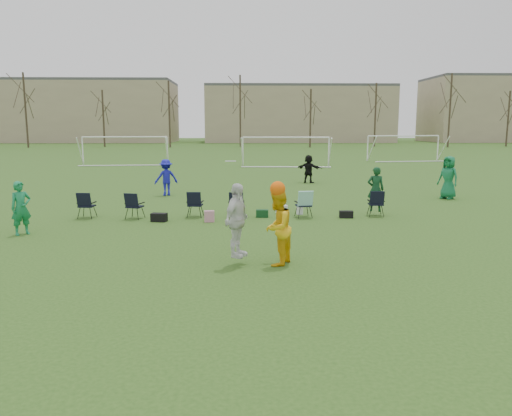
{
  "coord_description": "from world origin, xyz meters",
  "views": [
    {
      "loc": [
        0.32,
        -10.47,
        3.38
      ],
      "look_at": [
        0.67,
        2.4,
        1.25
      ],
      "focal_mm": 35.0,
      "sensor_mm": 36.0,
      "label": 1
    }
  ],
  "objects_px": {
    "fielder_blue": "(166,177)",
    "goal_right": "(404,141)",
    "fielder_green_near": "(21,208)",
    "goal_left": "(125,142)",
    "center_contest": "(261,224)",
    "fielder_black": "(309,169)",
    "fielder_green_far": "(448,177)",
    "goal_mid": "(286,143)"
  },
  "relations": [
    {
      "from": "fielder_black",
      "to": "goal_mid",
      "type": "distance_m",
      "value": 12.88
    },
    {
      "from": "goal_right",
      "to": "goal_mid",
      "type": "bearing_deg",
      "value": -161.43
    },
    {
      "from": "fielder_blue",
      "to": "goal_right",
      "type": "bearing_deg",
      "value": -151.85
    },
    {
      "from": "fielder_green_far",
      "to": "fielder_black",
      "type": "height_order",
      "value": "fielder_green_far"
    },
    {
      "from": "fielder_green_near",
      "to": "fielder_blue",
      "type": "height_order",
      "value": "fielder_blue"
    },
    {
      "from": "fielder_black",
      "to": "center_contest",
      "type": "xyz_separation_m",
      "value": [
        -3.52,
        -17.78,
        0.19
      ]
    },
    {
      "from": "fielder_black",
      "to": "center_contest",
      "type": "relative_size",
      "value": 0.65
    },
    {
      "from": "fielder_blue",
      "to": "center_contest",
      "type": "relative_size",
      "value": 0.69
    },
    {
      "from": "fielder_green_far",
      "to": "fielder_black",
      "type": "distance_m",
      "value": 8.81
    },
    {
      "from": "fielder_black",
      "to": "center_contest",
      "type": "distance_m",
      "value": 18.12
    },
    {
      "from": "fielder_black",
      "to": "goal_right",
      "type": "distance_m",
      "value": 22.21
    },
    {
      "from": "fielder_green_near",
      "to": "goal_right",
      "type": "xyz_separation_m",
      "value": [
        22.59,
        32.96,
        1.08
      ]
    },
    {
      "from": "fielder_green_far",
      "to": "goal_right",
      "type": "distance_m",
      "value": 26.32
    },
    {
      "from": "goal_left",
      "to": "goal_mid",
      "type": "xyz_separation_m",
      "value": [
        14.0,
        -2.0,
        0.0
      ]
    },
    {
      "from": "goal_left",
      "to": "goal_right",
      "type": "bearing_deg",
      "value": 3.75
    },
    {
      "from": "goal_mid",
      "to": "goal_right",
      "type": "distance_m",
      "value": 13.42
    },
    {
      "from": "fielder_blue",
      "to": "fielder_black",
      "type": "relative_size",
      "value": 1.06
    },
    {
      "from": "goal_left",
      "to": "fielder_green_far",
      "type": "bearing_deg",
      "value": -52.32
    },
    {
      "from": "fielder_blue",
      "to": "fielder_green_far",
      "type": "height_order",
      "value": "fielder_green_far"
    },
    {
      "from": "goal_left",
      "to": "fielder_black",
      "type": "bearing_deg",
      "value": -51.1
    },
    {
      "from": "fielder_green_far",
      "to": "fielder_blue",
      "type": "bearing_deg",
      "value": -132.88
    },
    {
      "from": "fielder_blue",
      "to": "center_contest",
      "type": "bearing_deg",
      "value": 85.44
    },
    {
      "from": "fielder_green_near",
      "to": "goal_left",
      "type": "distance_m",
      "value": 29.18
    },
    {
      "from": "goal_mid",
      "to": "fielder_green_near",
      "type": "bearing_deg",
      "value": -107.45
    },
    {
      "from": "fielder_green_near",
      "to": "fielder_green_far",
      "type": "xyz_separation_m",
      "value": [
        16.5,
        7.37,
        0.15
      ]
    },
    {
      "from": "fielder_green_near",
      "to": "fielder_green_far",
      "type": "relative_size",
      "value": 0.85
    },
    {
      "from": "goal_right",
      "to": "goal_left",
      "type": "bearing_deg",
      "value": -179.25
    },
    {
      "from": "fielder_green_far",
      "to": "goal_right",
      "type": "xyz_separation_m",
      "value": [
        6.09,
        25.59,
        0.93
      ]
    },
    {
      "from": "center_contest",
      "to": "goal_mid",
      "type": "bearing_deg",
      "value": 83.94
    },
    {
      "from": "fielder_green_near",
      "to": "goal_right",
      "type": "distance_m",
      "value": 39.97
    },
    {
      "from": "fielder_green_near",
      "to": "fielder_green_far",
      "type": "height_order",
      "value": "fielder_green_far"
    },
    {
      "from": "fielder_green_near",
      "to": "fielder_blue",
      "type": "distance_m",
      "value": 9.4
    },
    {
      "from": "goal_mid",
      "to": "goal_right",
      "type": "bearing_deg",
      "value": 30.57
    },
    {
      "from": "fielder_blue",
      "to": "fielder_green_near",
      "type": "bearing_deg",
      "value": 47.22
    },
    {
      "from": "center_contest",
      "to": "goal_right",
      "type": "distance_m",
      "value": 39.66
    },
    {
      "from": "center_contest",
      "to": "fielder_green_far",
      "type": "bearing_deg",
      "value": 50.27
    },
    {
      "from": "fielder_green_far",
      "to": "center_contest",
      "type": "distance_m",
      "value": 14.32
    },
    {
      "from": "goal_left",
      "to": "goal_right",
      "type": "distance_m",
      "value": 26.31
    },
    {
      "from": "fielder_black",
      "to": "goal_left",
      "type": "xyz_separation_m",
      "value": [
        -14.27,
        14.83,
        1.09
      ]
    },
    {
      "from": "goal_left",
      "to": "goal_right",
      "type": "relative_size",
      "value": 1.01
    },
    {
      "from": "fielder_black",
      "to": "goal_left",
      "type": "bearing_deg",
      "value": -14.83
    },
    {
      "from": "fielder_green_near",
      "to": "fielder_black",
      "type": "xyz_separation_m",
      "value": [
        10.86,
        14.13,
        -0.01
      ]
    }
  ]
}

